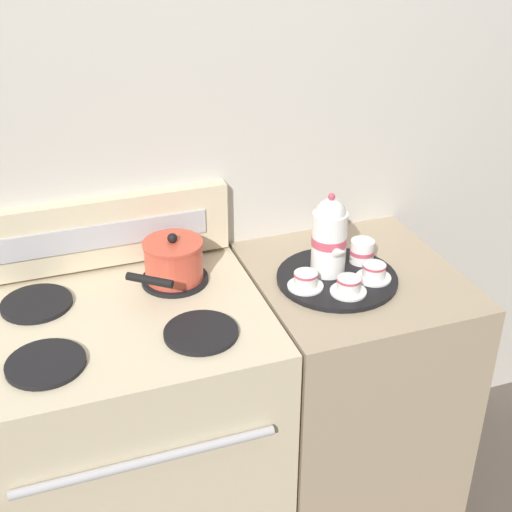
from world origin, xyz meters
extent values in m
cube|color=beige|center=(0.00, 0.33, 1.10)|extent=(6.00, 0.05, 2.20)
cube|color=beige|center=(-0.29, 0.00, 0.44)|extent=(0.79, 0.61, 0.89)
cylinder|color=silver|center=(-0.29, -0.32, 0.69)|extent=(0.63, 0.02, 0.02)
cylinder|color=black|center=(-0.48, 0.14, 0.89)|extent=(0.19, 0.19, 0.01)
cylinder|color=black|center=(-0.10, 0.14, 0.89)|extent=(0.19, 0.19, 0.01)
cylinder|color=black|center=(-0.48, -0.14, 0.89)|extent=(0.19, 0.19, 0.01)
cylinder|color=black|center=(-0.10, -0.14, 0.89)|extent=(0.19, 0.19, 0.01)
cube|color=beige|center=(-0.29, 0.28, 1.00)|extent=(0.77, 0.05, 0.21)
cube|color=#B7B7BC|center=(-0.29, 0.26, 1.00)|extent=(0.63, 0.01, 0.07)
cube|color=tan|center=(0.40, 0.00, 0.44)|extent=(0.57, 0.61, 0.89)
cylinder|color=#D14C38|center=(-0.10, 0.14, 0.95)|extent=(0.16, 0.16, 0.10)
cylinder|color=#D14C38|center=(-0.10, 0.14, 1.01)|extent=(0.17, 0.17, 0.01)
sphere|color=black|center=(-0.10, 0.14, 1.02)|extent=(0.03, 0.03, 0.03)
cylinder|color=black|center=(-0.19, 0.02, 0.97)|extent=(0.12, 0.10, 0.02)
cylinder|color=black|center=(0.33, -0.01, 0.89)|extent=(0.34, 0.34, 0.01)
cylinder|color=white|center=(0.32, 0.02, 0.99)|extent=(0.10, 0.10, 0.18)
cylinder|color=#C6475B|center=(0.32, 0.02, 1.00)|extent=(0.10, 0.10, 0.03)
sphere|color=white|center=(0.32, 0.02, 1.09)|extent=(0.08, 0.08, 0.08)
sphere|color=#C6475B|center=(0.32, 0.02, 1.14)|extent=(0.02, 0.02, 0.02)
cone|color=white|center=(0.32, -0.05, 1.00)|extent=(0.03, 0.07, 0.06)
cylinder|color=white|center=(0.32, -0.10, 0.90)|extent=(0.10, 0.10, 0.01)
cylinder|color=white|center=(0.32, -0.10, 0.93)|extent=(0.06, 0.06, 0.04)
cylinder|color=#C6475B|center=(0.32, -0.10, 0.94)|extent=(0.07, 0.07, 0.01)
cylinder|color=white|center=(0.22, -0.04, 0.90)|extent=(0.10, 0.10, 0.01)
cylinder|color=white|center=(0.22, -0.04, 0.93)|extent=(0.06, 0.06, 0.04)
cylinder|color=#C6475B|center=(0.22, -0.04, 0.94)|extent=(0.07, 0.07, 0.01)
cylinder|color=white|center=(0.42, -0.06, 0.90)|extent=(0.10, 0.10, 0.01)
cylinder|color=white|center=(0.42, -0.06, 0.93)|extent=(0.06, 0.06, 0.04)
cylinder|color=#C6475B|center=(0.42, -0.06, 0.94)|extent=(0.07, 0.07, 0.01)
cylinder|color=white|center=(0.43, 0.04, 0.94)|extent=(0.07, 0.07, 0.07)
cylinder|color=#C6475B|center=(0.43, 0.04, 0.94)|extent=(0.07, 0.07, 0.01)
camera|label=1|loc=(-0.46, -1.56, 1.93)|focal=50.00mm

